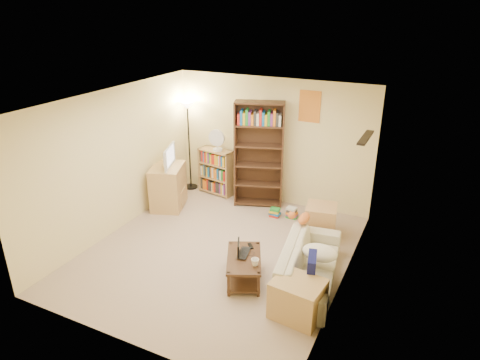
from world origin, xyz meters
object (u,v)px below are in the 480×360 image
Objects in this scene: laptop at (247,254)px; sofa at (309,265)px; mug at (255,262)px; coffee_table at (244,265)px; television at (166,157)px; tabby_cat at (302,218)px; side_table at (321,221)px; tv_stand at (168,187)px; end_cabinet at (298,299)px; tall_bookshelf at (259,152)px; short_bookshelf at (216,172)px; desk_fan at (217,140)px; floor_lamp at (188,120)px.

sofa is at bearing -81.24° from laptop.
coffee_table is at bearing 151.56° from mug.
laptop is at bearing -141.59° from television.
side_table is (0.14, 0.65, -0.34)m from tabby_cat.
laptop is 0.45× the size of tv_stand.
side_table is 2.14m from end_cabinet.
coffee_table is at bearing -115.35° from tabby_cat.
short_bookshelf is (-1.02, 0.12, -0.62)m from tall_bookshelf.
mug is 0.23× the size of end_cabinet.
tabby_cat is 2.77m from desk_fan.
laptop is 0.20× the size of floor_lamp.
floor_lamp reaches higher than sofa.
desk_fan is at bearing -31.14° from short_bookshelf.
side_table is at bearing 77.48° from tabby_cat.
tv_stand is at bearing -169.78° from tall_bookshelf.
end_cabinet is at bearing -21.00° from mug.
coffee_table is 6.77× the size of mug.
end_cabinet is (3.35, -1.97, -0.16)m from tv_stand.
television reaches higher than side_table.
side_table is (3.14, -0.83, -1.23)m from floor_lamp.
tv_stand is 1.48m from floor_lamp.
side_table reaches higher than coffee_table.
desk_fan is (0.05, -0.05, 0.72)m from short_bookshelf.
tv_stand is at bearing 147.15° from mug.
side_table is (2.50, -0.83, -0.19)m from short_bookshelf.
tall_bookshelf is at bearing 122.25° from end_cabinet.
floor_lamp is (-2.49, 2.55, 1.28)m from coffee_table.
sofa is at bearing -38.74° from desk_fan.
television is at bearing -177.23° from side_table.
side_table is at bearing 0.51° from sofa.
floor_lamp is (-0.70, 0.05, 0.32)m from desk_fan.
short_bookshelf is at bearing 147.82° from tabby_cat.
laptop is at bearing 101.48° from sofa.
floor_lamp is (-3.00, 1.48, 0.89)m from tabby_cat.
desk_fan is at bearing -3.75° from floor_lamp.
laptop is (-0.84, -0.30, 0.12)m from sofa.
floor_lamp is (-2.72, 2.67, 1.08)m from mug.
end_cabinet is at bearing 178.91° from sofa.
end_cabinet is at bearing -73.11° from tabby_cat.
tall_bookshelf reaches higher than television.
sofa is 0.90m from laptop.
short_bookshelf is (-1.86, 2.47, 0.08)m from laptop.
end_cabinet is (2.75, -2.91, -0.94)m from desk_fan.
television is 1.78m from tall_bookshelf.
laptop is at bearing -43.68° from short_bookshelf.
short_bookshelf is (-2.35, 1.48, -0.15)m from tabby_cat.
side_table reaches higher than end_cabinet.
coffee_table is 1.02× the size of short_bookshelf.
mug is 0.32× the size of desk_fan.
tv_stand reaches higher than laptop.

